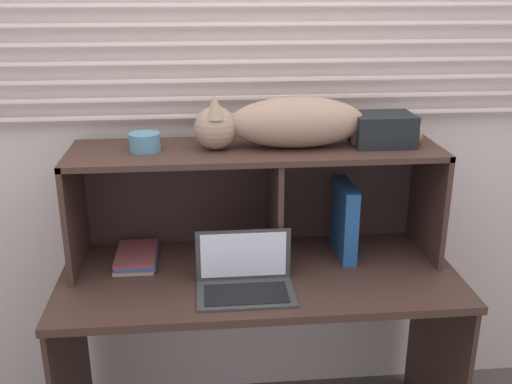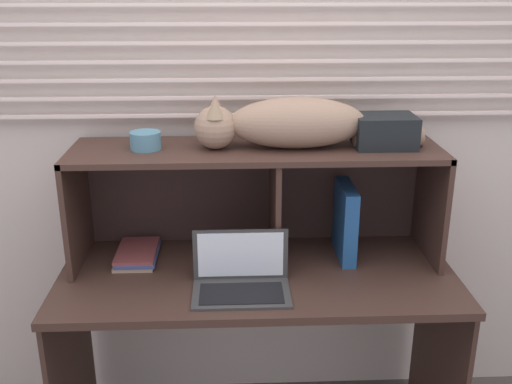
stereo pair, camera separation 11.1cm
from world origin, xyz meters
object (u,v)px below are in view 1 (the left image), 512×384
at_px(cat, 286,123).
at_px(laptop, 245,279).
at_px(binder_upright, 344,220).
at_px(small_basket, 145,142).
at_px(storage_box, 383,129).
at_px(book_stack, 137,257).

height_order(cat, laptop, cat).
height_order(laptop, binder_upright, binder_upright).
height_order(cat, small_basket, cat).
xyz_separation_m(laptop, small_basket, (-0.34, 0.26, 0.44)).
bearing_deg(small_basket, storage_box, 0.00).
height_order(laptop, storage_box, storage_box).
distance_m(cat, book_stack, 0.78).
relative_size(book_stack, storage_box, 1.10).
xyz_separation_m(cat, binder_upright, (0.24, 0.00, -0.39)).
relative_size(cat, small_basket, 7.53).
relative_size(binder_upright, storage_box, 1.32).
height_order(small_basket, storage_box, storage_box).
bearing_deg(laptop, small_basket, 142.73).
bearing_deg(storage_box, cat, -180.00).
distance_m(cat, small_basket, 0.52).
bearing_deg(storage_box, laptop, -154.34).
xyz_separation_m(book_stack, storage_box, (0.94, -0.00, 0.49)).
distance_m(binder_upright, book_stack, 0.82).
bearing_deg(small_basket, cat, -0.00).
height_order(book_stack, small_basket, small_basket).
bearing_deg(book_stack, small_basket, -3.94).
height_order(binder_upright, small_basket, small_basket).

